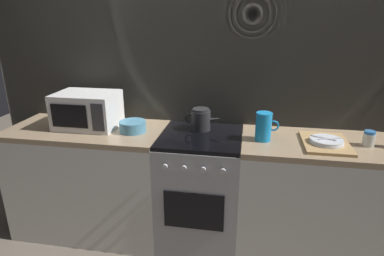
{
  "coord_description": "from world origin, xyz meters",
  "views": [
    {
      "loc": [
        0.32,
        -2.21,
        1.74
      ],
      "look_at": [
        -0.07,
        0.0,
        0.95
      ],
      "focal_mm": 30.56,
      "sensor_mm": 36.0,
      "label": 1
    }
  ],
  "objects": [
    {
      "name": "ground_plane",
      "position": [
        0.0,
        0.0,
        0.0
      ],
      "size": [
        8.0,
        8.0,
        0.0
      ],
      "primitive_type": "plane",
      "color": "#6B6054"
    },
    {
      "name": "back_wall",
      "position": [
        0.0,
        0.32,
        1.2
      ],
      "size": [
        3.6,
        0.05,
        2.4
      ],
      "color": "#B2AD9E",
      "rests_on": "ground_plane"
    },
    {
      "name": "counter_left",
      "position": [
        -0.9,
        0.0,
        0.45
      ],
      "size": [
        1.2,
        0.6,
        0.9
      ],
      "color": "silver",
      "rests_on": "ground_plane"
    },
    {
      "name": "stove_unit",
      "position": [
        -0.0,
        -0.0,
        0.45
      ],
      "size": [
        0.6,
        0.63,
        0.9
      ],
      "color": "#9E9EA3",
      "rests_on": "ground_plane"
    },
    {
      "name": "counter_right",
      "position": [
        0.9,
        0.0,
        0.45
      ],
      "size": [
        1.2,
        0.6,
        0.9
      ],
      "color": "silver",
      "rests_on": "ground_plane"
    },
    {
      "name": "microwave",
      "position": [
        -0.89,
        0.04,
        1.04
      ],
      "size": [
        0.46,
        0.35,
        0.27
      ],
      "color": "white",
      "rests_on": "counter_left"
    },
    {
      "name": "kettle",
      "position": [
        -0.02,
        0.12,
        0.98
      ],
      "size": [
        0.28,
        0.15,
        0.17
      ],
      "color": "#262628",
      "rests_on": "stove_unit"
    },
    {
      "name": "mixing_bowl",
      "position": [
        -0.51,
        -0.01,
        0.94
      ],
      "size": [
        0.2,
        0.2,
        0.08
      ],
      "primitive_type": "cylinder",
      "color": "teal",
      "rests_on": "counter_left"
    },
    {
      "name": "pitcher",
      "position": [
        0.44,
        -0.03,
        1.0
      ],
      "size": [
        0.16,
        0.11,
        0.2
      ],
      "color": "#198CD8",
      "rests_on": "counter_right"
    },
    {
      "name": "dish_pile",
      "position": [
        0.86,
        -0.04,
        0.92
      ],
      "size": [
        0.3,
        0.4,
        0.06
      ],
      "color": "tan",
      "rests_on": "counter_right"
    },
    {
      "name": "spice_jar",
      "position": [
        1.13,
        -0.01,
        0.95
      ],
      "size": [
        0.08,
        0.08,
        0.1
      ],
      "color": "silver",
      "rests_on": "counter_right"
    }
  ]
}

